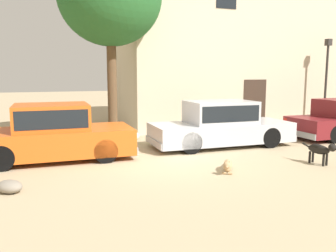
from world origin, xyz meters
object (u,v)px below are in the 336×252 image
object	(u,v)px
stray_dog_spotted	(228,166)
stray_dog_tan	(321,149)
parked_sedan_nearest	(54,133)
parked_sedan_second	(221,124)
street_lamp	(327,71)

from	to	relation	value
stray_dog_spotted	stray_dog_tan	distance (m)	2.62
parked_sedan_nearest	stray_dog_spotted	xyz separation A→B (m)	(3.84, -2.77, -0.60)
parked_sedan_second	street_lamp	distance (m)	6.83
street_lamp	stray_dog_spotted	bearing A→B (deg)	-147.48
parked_sedan_nearest	stray_dog_spotted	world-z (taller)	parked_sedan_nearest
parked_sedan_second	stray_dog_spotted	xyz separation A→B (m)	(-1.35, -2.80, -0.57)
parked_sedan_second	stray_dog_tan	bearing A→B (deg)	-66.11
parked_sedan_nearest	parked_sedan_second	bearing A→B (deg)	2.09
parked_sedan_nearest	stray_dog_spotted	distance (m)	4.77
parked_sedan_second	stray_dog_tan	xyz separation A→B (m)	(1.25, -3.06, -0.31)
stray_dog_spotted	stray_dog_tan	world-z (taller)	stray_dog_tan
stray_dog_tan	street_lamp	world-z (taller)	street_lamp
parked_sedan_nearest	street_lamp	world-z (taller)	street_lamp
parked_sedan_nearest	stray_dog_tan	bearing A→B (deg)	-23.50
parked_sedan_nearest	parked_sedan_second	distance (m)	5.19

